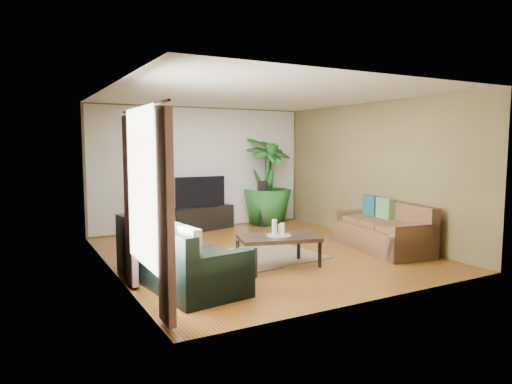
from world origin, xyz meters
TOP-DOWN VIEW (x-y plane):
  - floor at (0.00, 0.00)m, footprint 5.50×5.50m
  - ceiling at (0.00, 0.00)m, footprint 5.50×5.50m
  - wall_back at (0.00, 2.75)m, footprint 5.00×0.00m
  - wall_front at (0.00, -2.75)m, footprint 5.00×0.00m
  - wall_left at (-2.50, 0.00)m, footprint 0.00×5.50m
  - wall_right at (2.50, 0.00)m, footprint 0.00×5.50m
  - backwall_panel at (0.00, 2.74)m, footprint 4.90×0.00m
  - window_pane at (-2.48, -1.60)m, footprint 0.00×1.80m
  - curtain_near at (-2.43, -2.35)m, footprint 0.08×0.35m
  - curtain_far at (-2.43, -0.85)m, footprint 0.08×0.35m
  - curtain_rod at (-2.43, -1.60)m, footprint 0.03×1.90m
  - sofa_left at (-1.81, -0.93)m, footprint 1.24×2.34m
  - sofa_right at (2.03, -0.77)m, footprint 1.16×2.07m
  - area_rug at (-0.29, -0.22)m, footprint 2.37×1.82m
  - coffee_table at (-0.23, -0.94)m, footprint 1.33×0.94m
  - candle_tray at (-0.23, -0.94)m, footprint 0.37×0.37m
  - candle_tall at (-0.29, -0.91)m, footprint 0.08×0.08m
  - candle_mid at (-0.19, -0.98)m, footprint 0.08×0.08m
  - candle_short at (-0.16, -0.88)m, footprint 0.08×0.08m
  - tv_stand at (-0.14, 2.50)m, footprint 1.61×0.86m
  - television at (-0.14, 2.50)m, footprint 1.13×0.06m
  - speaker_left at (-1.36, 2.50)m, footprint 0.20×0.22m
  - speaker_right at (1.30, 2.27)m, footprint 0.23×0.25m
  - potted_plant at (1.54, 2.50)m, footprint 1.40×1.40m
  - plant_pot at (1.54, 2.50)m, footprint 0.38×0.38m
  - pedestal at (-1.48, 2.43)m, footprint 0.38×0.38m
  - vase at (-1.48, 2.43)m, footprint 0.33×0.33m
  - side_table at (-1.76, 1.11)m, footprint 0.49×0.49m

SIDE VIEW (x-z plane):
  - floor at x=0.00m, z-range 0.00..0.00m
  - area_rug at x=-0.29m, z-range 0.00..0.01m
  - plant_pot at x=1.54m, z-range 0.00..0.30m
  - pedestal at x=-1.48m, z-range 0.00..0.36m
  - side_table at x=-1.76m, z-range 0.00..0.48m
  - coffee_table at x=-0.23m, z-range 0.00..0.49m
  - tv_stand at x=-0.14m, z-range 0.00..0.51m
  - sofa_left at x=-1.81m, z-range 0.00..0.85m
  - sofa_right at x=2.03m, z-range 0.00..0.85m
  - candle_tray at x=-0.23m, z-range 0.49..0.51m
  - speaker_left at x=-1.36m, z-range 0.00..1.02m
  - speaker_right at x=1.30m, z-range 0.00..1.05m
  - vase at x=-1.48m, z-range 0.30..0.76m
  - candle_short at x=-0.16m, z-range 0.51..0.66m
  - candle_mid at x=-0.19m, z-range 0.51..0.69m
  - candle_tall at x=-0.29m, z-range 0.51..0.75m
  - television at x=-0.14m, z-range 0.51..1.18m
  - potted_plant at x=1.54m, z-range 0.00..2.06m
  - curtain_near at x=-2.43m, z-range 0.05..2.25m
  - curtain_far at x=-2.43m, z-range 0.05..2.25m
  - wall_left at x=-2.50m, z-range -1.40..4.10m
  - wall_right at x=2.50m, z-range -1.40..4.10m
  - wall_back at x=0.00m, z-range -1.15..3.85m
  - wall_front at x=0.00m, z-range -1.15..3.85m
  - backwall_panel at x=0.00m, z-range -1.10..3.80m
  - window_pane at x=-2.48m, z-range 0.50..2.30m
  - curtain_rod at x=-2.43m, z-range 2.28..2.31m
  - ceiling at x=0.00m, z-range 2.70..2.70m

